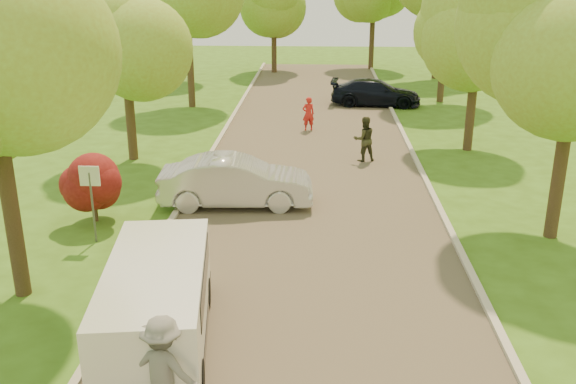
% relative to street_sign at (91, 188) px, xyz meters
% --- Properties ---
extents(ground, '(100.00, 100.00, 0.00)m').
position_rel_street_sign_xyz_m(ground, '(5.80, -4.00, -1.56)').
color(ground, '#375E16').
rests_on(ground, ground).
extents(road, '(8.00, 60.00, 0.01)m').
position_rel_street_sign_xyz_m(road, '(5.80, 4.00, -1.56)').
color(road, '#4C4438').
rests_on(road, ground).
extents(curb_left, '(0.18, 60.00, 0.12)m').
position_rel_street_sign_xyz_m(curb_left, '(1.75, 4.00, -1.50)').
color(curb_left, '#B2AD9E').
rests_on(curb_left, ground).
extents(curb_right, '(0.18, 60.00, 0.12)m').
position_rel_street_sign_xyz_m(curb_right, '(9.85, 4.00, -1.50)').
color(curb_right, '#B2AD9E').
rests_on(curb_right, ground).
extents(street_sign, '(0.55, 0.06, 2.17)m').
position_rel_street_sign_xyz_m(street_sign, '(0.00, 0.00, 0.00)').
color(street_sign, '#59595E').
rests_on(street_sign, ground).
extents(red_shrub, '(1.70, 1.70, 1.95)m').
position_rel_street_sign_xyz_m(red_shrub, '(-0.50, 1.50, -0.47)').
color(red_shrub, '#382619').
rests_on(red_shrub, ground).
extents(tree_l_midb, '(4.30, 4.20, 6.62)m').
position_rel_street_sign_xyz_m(tree_l_midb, '(-1.01, 8.00, 3.02)').
color(tree_l_midb, '#382619').
rests_on(tree_l_midb, ground).
extents(tree_l_far, '(4.92, 4.80, 7.79)m').
position_rel_street_sign_xyz_m(tree_l_far, '(-0.59, 18.00, 3.90)').
color(tree_l_far, '#382619').
rests_on(tree_l_far, ground).
extents(tree_r_midb, '(4.51, 4.40, 7.01)m').
position_rel_street_sign_xyz_m(tree_r_midb, '(12.40, 10.00, 3.32)').
color(tree_r_midb, '#382619').
rests_on(tree_r_midb, ground).
extents(minivan, '(2.47, 4.98, 1.78)m').
position_rel_street_sign_xyz_m(minivan, '(2.98, -4.96, -0.63)').
color(minivan, white).
rests_on(minivan, ground).
extents(silver_sedan, '(4.87, 1.95, 1.58)m').
position_rel_street_sign_xyz_m(silver_sedan, '(3.50, 3.04, -0.78)').
color(silver_sedan, silver).
rests_on(silver_sedan, ground).
extents(dark_sedan, '(4.99, 2.42, 1.40)m').
position_rel_street_sign_xyz_m(dark_sedan, '(9.10, 18.79, -0.86)').
color(dark_sedan, black).
rests_on(dark_sedan, ground).
extents(skateboarder, '(1.35, 1.01, 1.87)m').
position_rel_street_sign_xyz_m(skateboarder, '(3.65, -7.27, -0.51)').
color(skateboarder, slate).
rests_on(skateboarder, longboard).
extents(person_striped, '(0.65, 0.51, 1.55)m').
position_rel_street_sign_xyz_m(person_striped, '(5.57, 12.96, -0.79)').
color(person_striped, red).
rests_on(person_striped, ground).
extents(person_olive, '(1.01, 0.88, 1.76)m').
position_rel_street_sign_xyz_m(person_olive, '(7.82, 8.15, -0.69)').
color(person_olive, '#30321E').
rests_on(person_olive, ground).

